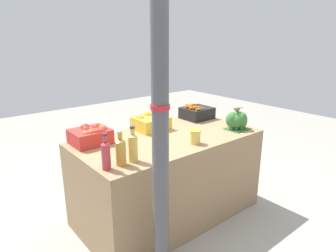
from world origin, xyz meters
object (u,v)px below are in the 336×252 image
object	(u,v)px
support_pole	(160,125)
pickle_jar	(195,137)
apple_crate	(92,135)
juice_bottle_ruby	(106,154)
broccoli_pile	(237,120)
carrot_crate	(197,112)
sparrow_bird	(237,109)
orange_crate	(150,122)
juice_bottle_golden	(133,147)
juice_bottle_amber	(121,151)

from	to	relation	value
support_pole	pickle_jar	bearing A→B (deg)	28.28
apple_crate	juice_bottle_ruby	xyz separation A→B (m)	(-0.15, -0.55, 0.03)
broccoli_pile	juice_bottle_ruby	world-z (taller)	juice_bottle_ruby
carrot_crate	sparrow_bird	distance (m)	0.55
orange_crate	broccoli_pile	bearing A→B (deg)	-39.71
juice_bottle_golden	support_pole	bearing A→B (deg)	-94.82
carrot_crate	pickle_jar	bearing A→B (deg)	-135.66
juice_bottle_golden	sparrow_bird	size ratio (longest dim) A/B	1.97
juice_bottle_golden	sparrow_bird	bearing A→B (deg)	0.83
broccoli_pile	sparrow_bird	distance (m)	0.11
support_pole	sparrow_bird	size ratio (longest dim) A/B	17.29
apple_crate	juice_bottle_golden	size ratio (longest dim) A/B	1.16
carrot_crate	orange_crate	bearing A→B (deg)	179.39
apple_crate	juice_bottle_amber	size ratio (longest dim) A/B	1.21
sparrow_bird	juice_bottle_ruby	bearing A→B (deg)	0.20
carrot_crate	pickle_jar	xyz separation A→B (m)	(-0.58, -0.57, -0.01)
juice_bottle_ruby	juice_bottle_amber	bearing A→B (deg)	0.00
pickle_jar	sparrow_bird	bearing A→B (deg)	3.36
orange_crate	sparrow_bird	world-z (taller)	sparrow_bird
juice_bottle_ruby	juice_bottle_golden	xyz separation A→B (m)	(0.22, 0.00, 0.00)
broccoli_pile	juice_bottle_golden	world-z (taller)	juice_bottle_golden
orange_crate	juice_bottle_golden	distance (m)	0.79
apple_crate	broccoli_pile	world-z (taller)	broccoli_pile
juice_bottle_amber	pickle_jar	distance (m)	0.72
juice_bottle_golden	broccoli_pile	bearing A→B (deg)	0.67
apple_crate	juice_bottle_ruby	bearing A→B (deg)	-105.75
juice_bottle_amber	sparrow_bird	distance (m)	1.32
juice_bottle_golden	sparrow_bird	world-z (taller)	juice_bottle_golden
apple_crate	broccoli_pile	distance (m)	1.39
juice_bottle_golden	pickle_jar	size ratio (longest dim) A/B	2.25
support_pole	sparrow_bird	bearing A→B (deg)	17.11
orange_crate	juice_bottle_ruby	xyz separation A→B (m)	(-0.78, -0.56, 0.04)
support_pole	broccoli_pile	world-z (taller)	support_pole
apple_crate	carrot_crate	bearing A→B (deg)	0.27
juice_bottle_golden	sparrow_bird	distance (m)	1.22
broccoli_pile	juice_bottle_ruby	size ratio (longest dim) A/B	0.88
support_pole	pickle_jar	xyz separation A→B (m)	(0.65, 0.35, -0.31)
broccoli_pile	juice_bottle_ruby	distance (m)	1.44
support_pole	carrot_crate	world-z (taller)	support_pole
support_pole	pickle_jar	world-z (taller)	support_pole
support_pole	juice_bottle_golden	bearing A→B (deg)	85.18
carrot_crate	pickle_jar	world-z (taller)	carrot_crate
pickle_jar	support_pole	bearing A→B (deg)	-151.72
juice_bottle_golden	pickle_jar	world-z (taller)	juice_bottle_golden
apple_crate	sparrow_bird	xyz separation A→B (m)	(1.28, -0.53, 0.13)
juice_bottle_golden	apple_crate	bearing A→B (deg)	96.88
orange_crate	juice_bottle_amber	size ratio (longest dim) A/B	1.21
juice_bottle_ruby	pickle_jar	size ratio (longest dim) A/B	2.18
apple_crate	juice_bottle_amber	bearing A→B (deg)	-93.95
juice_bottle_amber	broccoli_pile	bearing A→B (deg)	0.62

